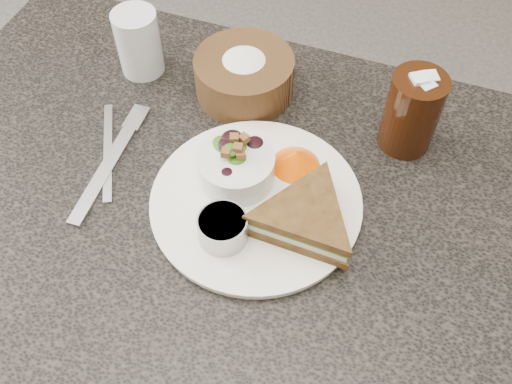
{
  "coord_description": "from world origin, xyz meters",
  "views": [
    {
      "loc": [
        0.22,
        -0.43,
        1.4
      ],
      "look_at": [
        0.06,
        0.0,
        0.78
      ],
      "focal_mm": 40.0,
      "sensor_mm": 36.0,
      "label": 1
    }
  ],
  "objects_px": {
    "bread_basket": "(244,70)",
    "water_glass": "(139,43)",
    "dining_table": "(226,306)",
    "sandwich": "(306,218)",
    "cola_glass": "(413,109)",
    "salad_bowl": "(236,163)",
    "dressing_ramekin": "(223,228)",
    "dinner_plate": "(256,202)"
  },
  "relations": [
    {
      "from": "sandwich",
      "to": "cola_glass",
      "type": "bearing_deg",
      "value": 67.78
    },
    {
      "from": "cola_glass",
      "to": "water_glass",
      "type": "bearing_deg",
      "value": 178.68
    },
    {
      "from": "dining_table",
      "to": "dressing_ramekin",
      "type": "relative_size",
      "value": 15.21
    },
    {
      "from": "dinner_plate",
      "to": "dressing_ramekin",
      "type": "distance_m",
      "value": 0.08
    },
    {
      "from": "dressing_ramekin",
      "to": "bread_basket",
      "type": "height_order",
      "value": "bread_basket"
    },
    {
      "from": "cola_glass",
      "to": "water_glass",
      "type": "distance_m",
      "value": 0.44
    },
    {
      "from": "dressing_ramekin",
      "to": "cola_glass",
      "type": "relative_size",
      "value": 0.48
    },
    {
      "from": "dinner_plate",
      "to": "salad_bowl",
      "type": "height_order",
      "value": "salad_bowl"
    },
    {
      "from": "sandwich",
      "to": "cola_glass",
      "type": "height_order",
      "value": "cola_glass"
    },
    {
      "from": "salad_bowl",
      "to": "bread_basket",
      "type": "relative_size",
      "value": 0.69
    },
    {
      "from": "dining_table",
      "to": "dressing_ramekin",
      "type": "height_order",
      "value": "dressing_ramekin"
    },
    {
      "from": "dining_table",
      "to": "bread_basket",
      "type": "relative_size",
      "value": 6.36
    },
    {
      "from": "sandwich",
      "to": "dressing_ramekin",
      "type": "height_order",
      "value": "sandwich"
    },
    {
      "from": "sandwich",
      "to": "salad_bowl",
      "type": "bearing_deg",
      "value": 159.47
    },
    {
      "from": "bread_basket",
      "to": "water_glass",
      "type": "height_order",
      "value": "water_glass"
    },
    {
      "from": "bread_basket",
      "to": "cola_glass",
      "type": "xyz_separation_m",
      "value": [
        0.26,
        -0.02,
        0.02
      ]
    },
    {
      "from": "dining_table",
      "to": "dressing_ramekin",
      "type": "xyz_separation_m",
      "value": [
        0.04,
        -0.07,
        0.41
      ]
    },
    {
      "from": "cola_glass",
      "to": "water_glass",
      "type": "height_order",
      "value": "cola_glass"
    },
    {
      "from": "sandwich",
      "to": "bread_basket",
      "type": "xyz_separation_m",
      "value": [
        -0.17,
        0.23,
        0.01
      ]
    },
    {
      "from": "dinner_plate",
      "to": "cola_glass",
      "type": "relative_size",
      "value": 2.13
    },
    {
      "from": "dressing_ramekin",
      "to": "water_glass",
      "type": "bearing_deg",
      "value": 133.41
    },
    {
      "from": "dinner_plate",
      "to": "dressing_ramekin",
      "type": "relative_size",
      "value": 4.41
    },
    {
      "from": "dining_table",
      "to": "sandwich",
      "type": "xyz_separation_m",
      "value": [
        0.14,
        -0.02,
        0.41
      ]
    },
    {
      "from": "dinner_plate",
      "to": "dressing_ramekin",
      "type": "height_order",
      "value": "dressing_ramekin"
    },
    {
      "from": "salad_bowl",
      "to": "water_glass",
      "type": "height_order",
      "value": "water_glass"
    },
    {
      "from": "dinner_plate",
      "to": "dining_table",
      "type": "bearing_deg",
      "value": -178.91
    },
    {
      "from": "water_glass",
      "to": "dinner_plate",
      "type": "bearing_deg",
      "value": -35.85
    },
    {
      "from": "salad_bowl",
      "to": "dressing_ramekin",
      "type": "bearing_deg",
      "value": -78.69
    },
    {
      "from": "sandwich",
      "to": "dressing_ramekin",
      "type": "bearing_deg",
      "value": -150.61
    },
    {
      "from": "dining_table",
      "to": "dinner_plate",
      "type": "xyz_separation_m",
      "value": [
        0.06,
        0.0,
        0.38
      ]
    },
    {
      "from": "dining_table",
      "to": "sandwich",
      "type": "distance_m",
      "value": 0.43
    },
    {
      "from": "cola_glass",
      "to": "dinner_plate",
      "type": "bearing_deg",
      "value": -131.98
    },
    {
      "from": "dining_table",
      "to": "bread_basket",
      "type": "height_order",
      "value": "bread_basket"
    },
    {
      "from": "dinner_plate",
      "to": "sandwich",
      "type": "bearing_deg",
      "value": -14.99
    },
    {
      "from": "water_glass",
      "to": "sandwich",
      "type": "bearing_deg",
      "value": -31.94
    },
    {
      "from": "dining_table",
      "to": "water_glass",
      "type": "distance_m",
      "value": 0.52
    },
    {
      "from": "sandwich",
      "to": "cola_glass",
      "type": "xyz_separation_m",
      "value": [
        0.09,
        0.21,
        0.03
      ]
    },
    {
      "from": "sandwich",
      "to": "water_glass",
      "type": "height_order",
      "value": "water_glass"
    },
    {
      "from": "dining_table",
      "to": "bread_basket",
      "type": "xyz_separation_m",
      "value": [
        -0.03,
        0.21,
        0.42
      ]
    },
    {
      "from": "dinner_plate",
      "to": "bread_basket",
      "type": "distance_m",
      "value": 0.23
    },
    {
      "from": "dressing_ramekin",
      "to": "cola_glass",
      "type": "distance_m",
      "value": 0.32
    },
    {
      "from": "sandwich",
      "to": "salad_bowl",
      "type": "distance_m",
      "value": 0.13
    }
  ]
}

